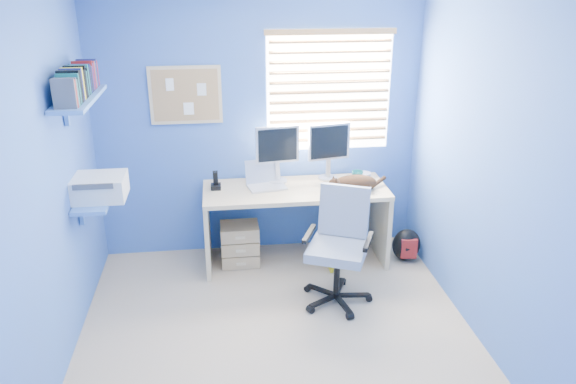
{
  "coord_description": "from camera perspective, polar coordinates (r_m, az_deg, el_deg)",
  "views": [
    {
      "loc": [
        -0.38,
        -3.45,
        2.61
      ],
      "look_at": [
        0.15,
        0.65,
        0.95
      ],
      "focal_mm": 35.0,
      "sensor_mm": 36.0,
      "label": 1
    }
  ],
  "objects": [
    {
      "name": "wall_front",
      "position": [
        2.32,
        3.51,
        -13.95
      ],
      "size": [
        3.0,
        0.01,
        2.5
      ],
      "primitive_type": "cube",
      "color": "#3E71CC",
      "rests_on": "ground"
    },
    {
      "name": "corkboard",
      "position": [
        5.14,
        -10.36,
        9.65
      ],
      "size": [
        0.64,
        0.02,
        0.52
      ],
      "color": "tan",
      "rests_on": "ground"
    },
    {
      "name": "office_chair",
      "position": [
        4.68,
        5.14,
        -6.98
      ],
      "size": [
        0.73,
        0.73,
        0.95
      ],
      "color": "black",
      "rests_on": "floor"
    },
    {
      "name": "monitor_right",
      "position": [
        5.26,
        4.14,
        4.12
      ],
      "size": [
        0.42,
        0.19,
        0.54
      ],
      "primitive_type": "cube",
      "rotation": [
        0.0,
        0.0,
        0.19
      ],
      "color": "silver",
      "rests_on": "desk"
    },
    {
      "name": "wall_right",
      "position": [
        4.15,
        20.04,
        1.41
      ],
      "size": [
        0.01,
        3.2,
        2.5
      ],
      "primitive_type": "cube",
      "color": "#3E71CC",
      "rests_on": "ground"
    },
    {
      "name": "wall_shelves",
      "position": [
        4.46,
        -19.77,
        5.33
      ],
      "size": [
        0.42,
        0.9,
        1.05
      ],
      "color": "#4C7FCF",
      "rests_on": "ground"
    },
    {
      "name": "floor",
      "position": [
        4.34,
        -0.9,
        -15.09
      ],
      "size": [
        3.0,
        3.2,
        0.0
      ],
      "primitive_type": "cube",
      "color": "tan",
      "rests_on": "ground"
    },
    {
      "name": "monitor_left",
      "position": [
        5.16,
        -1.09,
        3.83
      ],
      "size": [
        0.41,
        0.17,
        0.54
      ],
      "primitive_type": "cube",
      "rotation": [
        0.0,
        0.0,
        0.13
      ],
      "color": "silver",
      "rests_on": "desk"
    },
    {
      "name": "cat",
      "position": [
        5.07,
        6.86,
        0.95
      ],
      "size": [
        0.42,
        0.28,
        0.14
      ],
      "primitive_type": "ellipsoid",
      "rotation": [
        0.0,
        0.0,
        0.21
      ],
      "color": "black",
      "rests_on": "desk"
    },
    {
      "name": "yellow_book",
      "position": [
        5.23,
        4.49,
        -6.62
      ],
      "size": [
        0.03,
        0.17,
        0.24
      ],
      "primitive_type": "cube",
      "color": "yellow",
      "rests_on": "floor"
    },
    {
      "name": "backpack",
      "position": [
        5.47,
        11.92,
        -5.27
      ],
      "size": [
        0.29,
        0.24,
        0.32
      ],
      "primitive_type": "ellipsoid",
      "rotation": [
        0.0,
        0.0,
        -0.12
      ],
      "color": "black",
      "rests_on": "floor"
    },
    {
      "name": "laptop",
      "position": [
        5.08,
        -2.2,
        1.61
      ],
      "size": [
        0.37,
        0.32,
        0.22
      ],
      "primitive_type": "cube",
      "rotation": [
        0.0,
        0.0,
        0.2
      ],
      "color": "silver",
      "rests_on": "desk"
    },
    {
      "name": "drawer_boxes",
      "position": [
        5.29,
        -4.9,
        -5.28
      ],
      "size": [
        0.35,
        0.28,
        0.41
      ],
      "primitive_type": "cube",
      "color": "tan",
      "rests_on": "floor"
    },
    {
      "name": "desk",
      "position": [
        5.25,
        0.75,
        -3.36
      ],
      "size": [
        1.67,
        0.65,
        0.74
      ],
      "primitive_type": "cube",
      "color": "tan",
      "rests_on": "floor"
    },
    {
      "name": "cd_spindle",
      "position": [
        5.34,
        7.74,
        1.6
      ],
      "size": [
        0.13,
        0.13,
        0.07
      ],
      "primitive_type": "cylinder",
      "color": "silver",
      "rests_on": "desk"
    },
    {
      "name": "window_blinds",
      "position": [
        5.23,
        4.22,
        10.14
      ],
      "size": [
        1.15,
        0.05,
        1.1
      ],
      "color": "white",
      "rests_on": "ground"
    },
    {
      "name": "mug",
      "position": [
        5.29,
        7.05,
        1.61
      ],
      "size": [
        0.1,
        0.09,
        0.1
      ],
      "primitive_type": "imported",
      "color": "#156F6C",
      "rests_on": "desk"
    },
    {
      "name": "wall_back",
      "position": [
        5.24,
        -2.97,
        6.82
      ],
      "size": [
        3.0,
        0.01,
        2.5
      ],
      "primitive_type": "cube",
      "color": "#3E71CC",
      "rests_on": "ground"
    },
    {
      "name": "wall_left",
      "position": [
        3.87,
        -23.67,
        -0.59
      ],
      "size": [
        0.01,
        3.2,
        2.5
      ],
      "primitive_type": "cube",
      "color": "#3E71CC",
      "rests_on": "ground"
    },
    {
      "name": "phone",
      "position": [
        5.1,
        -7.37,
        1.23
      ],
      "size": [
        0.09,
        0.11,
        0.17
      ],
      "primitive_type": "cube",
      "rotation": [
        0.0,
        0.0,
        -0.01
      ],
      "color": "black",
      "rests_on": "desk"
    },
    {
      "name": "tower_pc",
      "position": [
        5.38,
        5.56,
        -4.53
      ],
      "size": [
        0.24,
        0.46,
        0.45
      ],
      "primitive_type": "cube",
      "rotation": [
        0.0,
        0.0,
        -0.12
      ],
      "color": "beige",
      "rests_on": "floor"
    }
  ]
}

